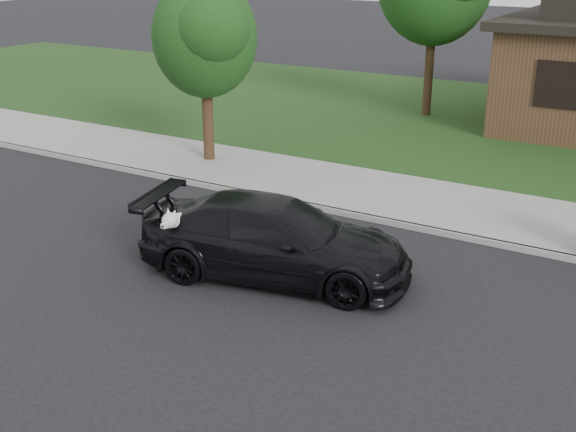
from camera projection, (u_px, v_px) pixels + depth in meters
The scene contains 6 objects.
ground at pixel (400, 316), 11.09m from camera, with size 120.00×120.00×0.00m, color black.
sidewalk at pixel (492, 215), 15.08m from camera, with size 60.00×3.00×0.12m, color gray.
curb at pixel (470, 238), 13.87m from camera, with size 60.00×0.12×0.12m, color gray.
lawn at pixel (569, 134), 21.50m from camera, with size 60.00×13.00×0.13m, color #193814.
sedan at pixel (274, 239), 12.22m from camera, with size 4.96×2.85×1.35m.
tree_2 at pixel (206, 36), 17.58m from camera, with size 2.73×2.60×4.59m.
Camera 1 is at (3.57, -9.31, 5.36)m, focal length 45.00 mm.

